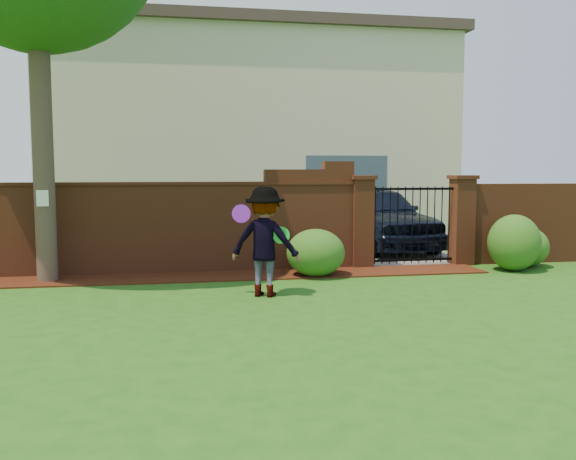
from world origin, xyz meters
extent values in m
cube|color=#204F13|center=(0.00, 0.00, -0.01)|extent=(80.00, 80.00, 0.01)
cube|color=#331309|center=(-0.95, 3.34, 0.01)|extent=(11.10, 1.08, 0.03)
cube|color=brown|center=(-2.15, 4.00, 0.85)|extent=(8.70, 0.25, 1.70)
cube|color=brown|center=(1.30, 4.00, 1.85)|extent=(1.80, 0.25, 0.30)
cube|color=brown|center=(1.90, 4.00, 2.08)|extent=(0.60, 0.25, 0.16)
cube|color=brown|center=(-2.15, 4.00, 1.73)|extent=(8.70, 0.31, 0.06)
cube|color=brown|center=(6.60, 4.00, 0.85)|extent=(4.00, 0.25, 1.70)
cube|color=brown|center=(2.40, 4.00, 0.90)|extent=(0.42, 0.42, 1.80)
cube|color=brown|center=(2.40, 4.00, 1.84)|extent=(0.50, 0.50, 0.08)
cube|color=brown|center=(4.60, 4.00, 0.90)|extent=(0.42, 0.42, 1.80)
cube|color=brown|center=(4.60, 4.00, 1.84)|extent=(0.50, 0.50, 0.08)
cylinder|color=black|center=(2.69, 4.00, 0.85)|extent=(0.02, 0.02, 1.60)
cylinder|color=black|center=(2.85, 4.00, 0.85)|extent=(0.02, 0.02, 1.60)
cylinder|color=black|center=(3.01, 4.00, 0.85)|extent=(0.02, 0.02, 1.60)
cylinder|color=black|center=(3.18, 4.00, 0.85)|extent=(0.02, 0.02, 1.60)
cylinder|color=black|center=(3.34, 4.00, 0.85)|extent=(0.02, 0.02, 1.60)
cylinder|color=black|center=(3.50, 4.00, 0.85)|extent=(0.02, 0.02, 1.60)
cylinder|color=black|center=(3.66, 4.00, 0.85)|extent=(0.02, 0.02, 1.60)
cylinder|color=black|center=(3.82, 4.00, 0.85)|extent=(0.02, 0.02, 1.60)
cylinder|color=black|center=(3.99, 4.00, 0.85)|extent=(0.02, 0.02, 1.60)
cylinder|color=black|center=(4.15, 4.00, 0.85)|extent=(0.02, 0.02, 1.60)
cylinder|color=black|center=(4.31, 4.00, 0.85)|extent=(0.02, 0.02, 1.60)
cube|color=black|center=(3.50, 4.00, 0.12)|extent=(1.78, 0.03, 0.05)
cube|color=black|center=(3.50, 4.00, 1.60)|extent=(1.78, 0.03, 0.05)
cube|color=slate|center=(3.50, 8.00, 0.01)|extent=(3.20, 8.00, 0.01)
cube|color=beige|center=(1.00, 12.00, 3.00)|extent=(12.00, 6.00, 6.00)
cube|color=#384C5B|center=(3.50, 9.05, 1.20)|extent=(2.40, 0.12, 2.40)
cube|color=#3F332D|center=(1.00, 12.00, 6.15)|extent=(12.40, 6.40, 0.30)
imported|color=black|center=(3.67, 6.60, 0.81)|extent=(2.49, 4.95, 1.62)
cylinder|color=#403026|center=(-3.60, 3.40, 3.50)|extent=(0.36, 0.36, 7.00)
cube|color=white|center=(-3.60, 3.21, 1.50)|extent=(0.20, 0.01, 0.28)
ellipsoid|color=#1C5419|center=(1.23, 3.06, 0.45)|extent=(1.09, 1.09, 0.89)
ellipsoid|color=#1C5419|center=(5.23, 3.00, 0.56)|extent=(1.02, 1.02, 1.12)
ellipsoid|color=#1C5419|center=(5.74, 3.43, 0.42)|extent=(0.94, 0.94, 0.83)
imported|color=gray|center=(0.03, 1.45, 0.87)|extent=(1.28, 1.05, 1.73)
cylinder|color=purple|center=(-0.34, 1.34, 1.32)|extent=(0.29, 0.11, 0.29)
cylinder|color=green|center=(0.28, 1.31, 0.98)|extent=(0.27, 0.14, 0.27)
camera|label=1|loc=(-1.33, -8.05, 1.99)|focal=38.44mm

